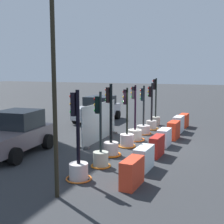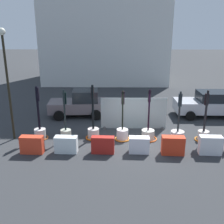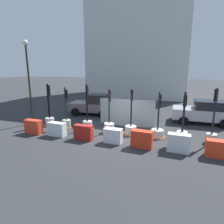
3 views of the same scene
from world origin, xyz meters
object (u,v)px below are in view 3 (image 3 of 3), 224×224
(traffic_light_3, at_px, (109,126))
(construction_barrier_2, at_px, (83,132))
(traffic_light_1, at_px, (66,121))
(car_grey_saloon, at_px, (94,105))
(construction_barrier_3, at_px, (113,136))
(construction_barrier_4, at_px, (142,139))
(street_lamp_post, at_px, (28,70))
(traffic_light_5, at_px, (158,131))
(construction_barrier_6, at_px, (218,149))
(construction_barrier_0, at_px, (33,127))
(construction_barrier_1, at_px, (57,129))
(traffic_light_0, at_px, (50,117))
(construction_barrier_5, at_px, (179,143))
(car_silver_hatchback, at_px, (204,112))
(traffic_light_6, at_px, (182,132))
(traffic_light_4, at_px, (131,128))
(traffic_light_2, at_px, (87,122))
(traffic_light_7, at_px, (212,132))

(traffic_light_3, relative_size, construction_barrier_2, 2.46)
(traffic_light_1, distance_m, car_grey_saloon, 4.12)
(construction_barrier_3, height_order, construction_barrier_4, construction_barrier_4)
(traffic_light_1, distance_m, street_lamp_post, 4.35)
(traffic_light_5, xyz_separation_m, construction_barrier_6, (2.85, -1.78, 0.00))
(construction_barrier_0, distance_m, construction_barrier_1, 1.63)
(traffic_light_0, relative_size, construction_barrier_5, 2.70)
(construction_barrier_1, height_order, construction_barrier_6, construction_barrier_1)
(construction_barrier_2, xyz_separation_m, car_silver_hatchback, (6.89, 5.80, 0.42))
(traffic_light_3, xyz_separation_m, traffic_light_6, (4.33, -0.04, 0.07))
(construction_barrier_3, distance_m, construction_barrier_6, 5.06)
(traffic_light_3, distance_m, construction_barrier_0, 4.69)
(traffic_light_1, distance_m, construction_barrier_3, 4.11)
(traffic_light_3, xyz_separation_m, traffic_light_4, (1.38, 0.05, -0.03))
(traffic_light_3, xyz_separation_m, street_lamp_post, (-5.88, 0.02, 3.38))
(construction_barrier_1, height_order, construction_barrier_3, construction_barrier_1)
(traffic_light_0, xyz_separation_m, traffic_light_2, (2.90, 0.05, -0.07))
(traffic_light_1, distance_m, construction_barrier_1, 1.59)
(traffic_light_5, height_order, construction_barrier_5, traffic_light_5)
(traffic_light_6, xyz_separation_m, construction_barrier_4, (-1.97, -1.67, -0.04))
(traffic_light_7, distance_m, construction_barrier_6, 1.81)
(traffic_light_4, bearing_deg, traffic_light_7, 0.44)
(traffic_light_3, xyz_separation_m, construction_barrier_4, (2.36, -1.71, 0.03))
(traffic_light_7, height_order, construction_barrier_1, traffic_light_7)
(traffic_light_2, height_order, construction_barrier_2, traffic_light_2)
(traffic_light_2, xyz_separation_m, construction_barrier_6, (7.40, -1.87, -0.09))
(construction_barrier_2, bearing_deg, traffic_light_3, 59.21)
(traffic_light_3, height_order, traffic_light_4, traffic_light_4)
(traffic_light_3, relative_size, street_lamp_post, 0.47)
(traffic_light_4, bearing_deg, construction_barrier_0, -163.29)
(traffic_light_3, distance_m, construction_barrier_3, 1.75)
(traffic_light_7, distance_m, construction_barrier_5, 2.44)
(construction_barrier_6, distance_m, street_lamp_post, 12.32)
(traffic_light_5, height_order, traffic_light_7, traffic_light_7)
(construction_barrier_2, height_order, street_lamp_post, street_lamp_post)
(construction_barrier_3, relative_size, construction_barrier_4, 0.91)
(construction_barrier_6, bearing_deg, street_lamp_post, 171.58)
(traffic_light_1, bearing_deg, car_grey_saloon, 86.40)
(construction_barrier_4, distance_m, car_silver_hatchback, 6.88)
(traffic_light_3, height_order, traffic_light_7, traffic_light_7)
(construction_barrier_4, relative_size, car_silver_hatchback, 0.26)
(construction_barrier_3, xyz_separation_m, construction_barrier_4, (1.59, -0.14, 0.05))
(traffic_light_6, xyz_separation_m, construction_barrier_6, (1.50, -1.68, -0.08))
(traffic_light_5, height_order, construction_barrier_4, traffic_light_5)
(construction_barrier_4, bearing_deg, construction_barrier_0, 179.73)
(construction_barrier_5, height_order, street_lamp_post, street_lamp_post)
(traffic_light_7, bearing_deg, street_lamp_post, -179.70)
(traffic_light_5, xyz_separation_m, construction_barrier_3, (-2.21, -1.64, -0.00))
(construction_barrier_6, height_order, street_lamp_post, street_lamp_post)
(construction_barrier_5, distance_m, street_lamp_post, 10.71)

